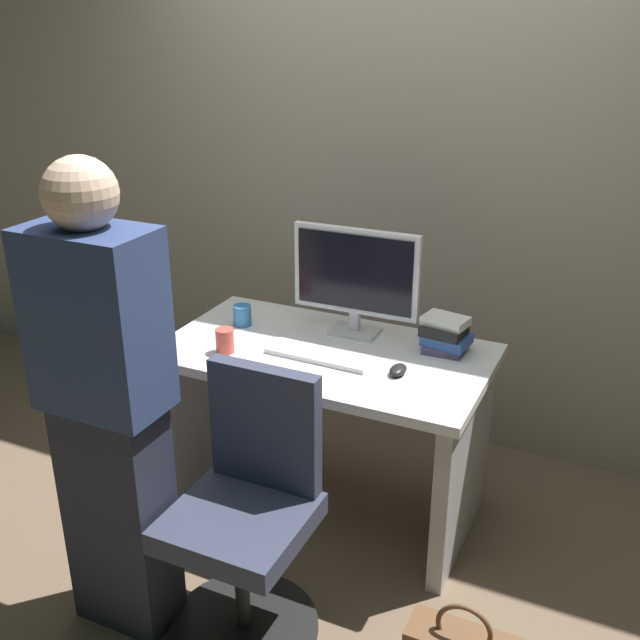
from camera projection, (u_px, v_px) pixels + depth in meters
ground_plane at (325, 503)px, 3.29m from camera, size 9.00×9.00×0.00m
wall_back at (403, 130)px, 3.42m from camera, size 6.40×0.10×3.00m
desk at (325, 403)px, 3.09m from camera, size 1.31×0.73×0.74m
office_chair at (248, 521)px, 2.50m from camera, size 0.52×0.52×0.94m
person_at_desk at (107, 407)px, 2.38m from camera, size 0.40×0.24×1.64m
monitor at (356, 276)px, 3.06m from camera, size 0.54×0.14×0.46m
keyboard at (320, 355)px, 2.93m from camera, size 0.43×0.14×0.02m
mouse at (398, 370)px, 2.80m from camera, size 0.06×0.10×0.03m
cup_near_keyboard at (225, 341)px, 2.96m from camera, size 0.07×0.07×0.10m
cup_by_monitor at (242, 315)px, 3.22m from camera, size 0.08×0.08×0.09m
book_stack at (445, 335)px, 2.97m from camera, size 0.20×0.16×0.14m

